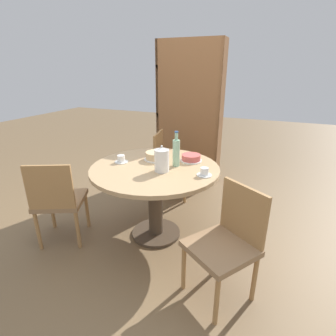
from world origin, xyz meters
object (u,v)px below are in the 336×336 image
bookshelf (189,115)px  water_bottle (176,152)px  chair_a (227,241)px  coffee_pot (162,160)px  cake_second (191,158)px  cup_b (204,172)px  chair_b (169,163)px  cake_main (156,156)px  chair_c (58,199)px  cup_a (121,159)px

bookshelf → water_bottle: bookshelf is taller
chair_a → water_bottle: (-0.61, 0.56, 0.42)m
coffee_pot → cake_second: size_ratio=1.11×
water_bottle → bookshelf: bearing=104.3°
cup_b → water_bottle: bearing=157.5°
chair_b → cup_b: size_ratio=6.48×
water_bottle → cup_b: water_bottle is taller
bookshelf → coffee_pot: bearing=100.5°
chair_b → cake_main: chair_b is taller
cup_b → cake_main: bearing=158.8°
bookshelf → cake_second: size_ratio=9.14×
cake_second → water_bottle: bearing=-115.9°
bookshelf → coffee_pot: bookshelf is taller
chair_a → cup_b: (-0.30, 0.43, 0.31)m
chair_b → chair_c: 1.44m
bookshelf → cake_main: bearing=95.1°
coffee_pot → cake_main: bearing=124.5°
coffee_pot → chair_a: bearing=-29.6°
cake_main → cup_b: bearing=-21.2°
chair_b → cake_main: size_ratio=3.54×
cake_second → cake_main: bearing=-164.5°
chair_a → coffee_pot: bearing=-175.3°
bookshelf → cup_a: (-0.16, -1.56, -0.20)m
cake_second → cup_a: cup_a is taller
coffee_pot → water_bottle: (0.07, 0.17, 0.03)m
coffee_pot → cup_b: bearing=7.1°
coffee_pot → cake_second: 0.39m
chair_a → bookshelf: (-0.97, 2.00, 0.51)m
water_bottle → cup_a: water_bottle is taller
chair_a → chair_c: (-1.56, 0.01, 0.00)m
chair_a → cake_main: 1.12m
chair_c → cake_second: (1.05, 0.72, 0.32)m
chair_c → coffee_pot: bearing=176.8°
coffee_pot → cup_a: bearing=172.9°
chair_b → cup_a: 0.96m
chair_c → bookshelf: (0.59, 1.99, 0.51)m
bookshelf → water_bottle: 1.49m
chair_b → cup_a: bearing=161.4°
bookshelf → cake_main: size_ratio=8.22×
cake_main → chair_a: bearing=-37.0°
cup_b → chair_a: bearing=-55.1°
chair_c → cup_b: chair_c is taller
chair_b → chair_c: size_ratio=1.00×
coffee_pot → cup_b: coffee_pot is taller
bookshelf → cup_b: bearing=113.2°
chair_c → cake_main: size_ratio=3.54×
chair_a → water_bottle: size_ratio=2.56×
chair_a → coffee_pot: 0.87m
chair_a → chair_c: size_ratio=1.00×
chair_b → water_bottle: water_bottle is taller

